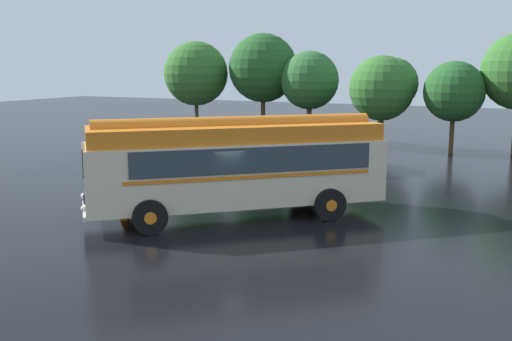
# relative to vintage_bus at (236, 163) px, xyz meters

# --- Properties ---
(ground_plane) EXTENTS (120.00, 120.00, 0.00)m
(ground_plane) POSITION_rel_vintage_bus_xyz_m (-0.38, -0.41, -1.89)
(ground_plane) COLOR black
(vintage_bus) EXTENTS (9.10, 8.60, 3.49)m
(vintage_bus) POSITION_rel_vintage_bus_xyz_m (0.00, 0.00, 0.00)
(vintage_bus) COLOR beige
(vintage_bus) RESTS_ON ground
(car_near_left) EXTENTS (2.10, 4.27, 1.66)m
(car_near_left) POSITION_rel_vintage_bus_xyz_m (-4.57, 11.36, -1.05)
(car_near_left) COLOR #144C28
(car_near_left) RESTS_ON ground
(car_mid_left) EXTENTS (2.33, 4.37, 1.66)m
(car_mid_left) POSITION_rel_vintage_bus_xyz_m (-1.69, 11.11, -1.05)
(car_mid_left) COLOR #144C28
(car_mid_left) RESTS_ON ground
(car_mid_right) EXTENTS (2.38, 4.39, 1.66)m
(car_mid_right) POSITION_rel_vintage_bus_xyz_m (1.06, 11.04, -1.05)
(car_mid_right) COLOR black
(car_mid_right) RESTS_ON ground
(tree_far_left) EXTENTS (4.51, 4.51, 6.81)m
(tree_far_left) POSITION_rel_vintage_bus_xyz_m (-13.16, 18.73, 2.65)
(tree_far_left) COLOR #4C3823
(tree_far_left) RESTS_ON ground
(tree_left_of_centre) EXTENTS (4.75, 4.71, 7.31)m
(tree_left_of_centre) POSITION_rel_vintage_bus_xyz_m (-8.27, 19.78, 3.05)
(tree_left_of_centre) COLOR #4C3823
(tree_left_of_centre) RESTS_ON ground
(tree_centre) EXTENTS (3.84, 3.84, 6.09)m
(tree_centre) POSITION_rel_vintage_bus_xyz_m (-5.03, 19.61, 2.31)
(tree_centre) COLOR #4C3823
(tree_centre) RESTS_ON ground
(tree_right_of_centre) EXTENTS (4.14, 3.99, 5.76)m
(tree_right_of_centre) POSITION_rel_vintage_bus_xyz_m (0.26, 19.01, 1.95)
(tree_right_of_centre) COLOR #4C3823
(tree_right_of_centre) RESTS_ON ground
(tree_far_right) EXTENTS (3.54, 3.54, 5.41)m
(tree_far_right) POSITION_rel_vintage_bus_xyz_m (4.35, 18.92, 1.80)
(tree_far_right) COLOR #4C3823
(tree_far_right) RESTS_ON ground
(traffic_cone) EXTENTS (0.36, 0.36, 0.55)m
(traffic_cone) POSITION_rel_vintage_bus_xyz_m (-3.26, -1.95, -1.62)
(traffic_cone) COLOR orange
(traffic_cone) RESTS_ON ground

